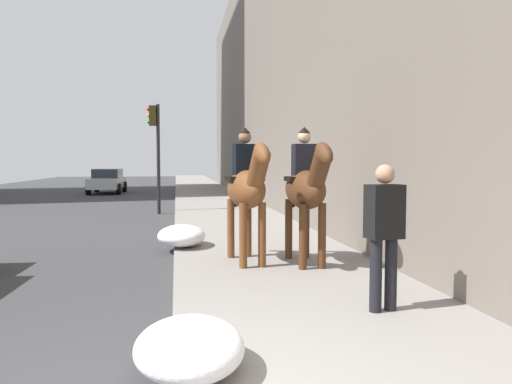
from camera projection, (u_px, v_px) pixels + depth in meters
mounted_horse_near at (247, 187)px, 8.14m from camera, size 2.15×0.72×2.32m
mounted_horse_far at (306, 188)px, 8.04m from camera, size 2.15×0.61×2.32m
pedestrian_greeting at (384, 227)px, 5.51m from camera, size 0.31×0.43×1.70m
car_mid_lane at (107, 181)px, 28.28m from camera, size 3.97×1.98×1.44m
traffic_light_near_curb at (156, 141)px, 16.85m from camera, size 0.20×0.44×3.87m
snow_pile_near at (189, 347)px, 3.95m from camera, size 1.18×0.91×0.41m
snow_pile_far at (181, 236)px, 9.83m from camera, size 1.26×0.97×0.44m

